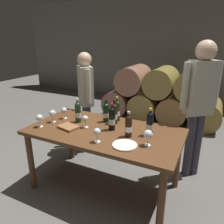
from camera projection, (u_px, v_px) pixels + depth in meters
ground_plane at (105, 186)px, 2.64m from camera, size 14.00×14.00×0.00m
cellar_back_wall at (178, 51)px, 5.74m from camera, size 10.00×0.24×2.80m
barrel_stack at (161, 96)px, 4.67m from camera, size 2.49×0.90×1.15m
dining_table at (104, 137)px, 2.42m from camera, size 1.70×0.90×0.76m
wine_bottle_0 at (129, 126)px, 2.19m from camera, size 0.07×0.07×0.28m
wine_bottle_1 at (150, 124)px, 2.22m from camera, size 0.07×0.07×0.30m
wine_bottle_2 at (114, 114)px, 2.53m from camera, size 0.07×0.07×0.29m
wine_bottle_3 at (78, 112)px, 2.57m from camera, size 0.07×0.07×0.30m
wine_bottle_4 at (117, 110)px, 2.62m from camera, size 0.07×0.07×0.30m
wine_bottle_5 at (112, 119)px, 2.36m from camera, size 0.07×0.07×0.31m
wine_bottle_6 at (106, 112)px, 2.59m from camera, size 0.07×0.07×0.27m
wine_glass_0 at (97, 132)px, 2.08m from camera, size 0.07×0.07×0.15m
wine_glass_1 at (39, 118)px, 2.44m from camera, size 0.08×0.08×0.15m
wine_glass_2 at (64, 111)px, 2.70m from camera, size 0.07×0.07×0.15m
wine_glass_3 at (53, 114)px, 2.58m from camera, size 0.08×0.08×0.15m
wine_glass_4 at (85, 119)px, 2.43m from camera, size 0.07×0.07×0.14m
wine_glass_5 at (148, 135)px, 2.01m from camera, size 0.09×0.09×0.16m
tasting_notebook at (68, 127)px, 2.43m from camera, size 0.25×0.21×0.03m
serving_plate at (125, 145)px, 2.04m from camera, size 0.24×0.24×0.01m
sommelier_presenting at (199, 99)px, 2.56m from camera, size 0.40×0.35×1.72m
taster_seated_left at (86, 94)px, 3.24m from camera, size 0.37×0.38×1.54m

